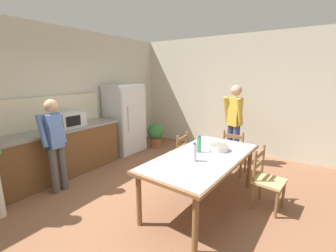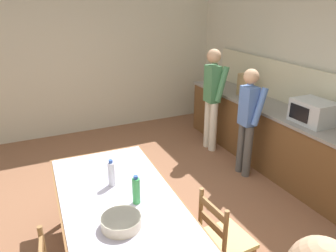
# 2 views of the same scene
# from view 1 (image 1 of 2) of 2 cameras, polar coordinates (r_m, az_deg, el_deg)

# --- Properties ---
(ground_plane) EXTENTS (8.32, 8.32, 0.00)m
(ground_plane) POSITION_cam_1_polar(r_m,az_deg,el_deg) (3.61, -2.63, -19.85)
(ground_plane) COLOR brown
(wall_back) EXTENTS (6.52, 0.12, 2.90)m
(wall_back) POSITION_cam_1_polar(r_m,az_deg,el_deg) (5.12, -27.69, 5.84)
(wall_back) COLOR beige
(wall_back) RESTS_ON ground
(wall_right) EXTENTS (0.12, 5.20, 2.90)m
(wall_right) POSITION_cam_1_polar(r_m,az_deg,el_deg) (5.99, 16.23, 7.62)
(wall_right) COLOR beige
(wall_right) RESTS_ON ground
(kitchen_counter) EXTENTS (3.54, 0.66, 0.94)m
(kitchen_counter) POSITION_cam_1_polar(r_m,az_deg,el_deg) (4.64, -31.53, -7.66)
(kitchen_counter) COLOR brown
(kitchen_counter) RESTS_ON ground
(counter_splashback) EXTENTS (3.50, 0.03, 0.60)m
(counter_splashback) POSITION_cam_1_polar(r_m,az_deg,el_deg) (4.74, -34.18, 2.04)
(counter_splashback) COLOR beige
(counter_splashback) RESTS_ON kitchen_counter
(refrigerator) EXTENTS (0.85, 0.73, 1.71)m
(refrigerator) POSITION_cam_1_polar(r_m,az_deg,el_deg) (5.77, -10.89, 1.78)
(refrigerator) COLOR silver
(refrigerator) RESTS_ON ground
(microwave) EXTENTS (0.50, 0.39, 0.30)m
(microwave) POSITION_cam_1_polar(r_m,az_deg,el_deg) (4.83, -23.64, 1.55)
(microwave) COLOR #B2B7BC
(microwave) RESTS_ON kitchen_counter
(dining_table) EXTENTS (2.13, 1.13, 0.78)m
(dining_table) POSITION_cam_1_polar(r_m,az_deg,el_deg) (3.41, 8.84, -8.61)
(dining_table) COLOR brown
(dining_table) RESTS_ON ground
(bottle_near_centre) EXTENTS (0.07, 0.07, 0.27)m
(bottle_near_centre) POSITION_cam_1_polar(r_m,az_deg,el_deg) (3.13, 6.73, -6.72)
(bottle_near_centre) COLOR silver
(bottle_near_centre) RESTS_ON dining_table
(bottle_off_centre) EXTENTS (0.07, 0.07, 0.27)m
(bottle_off_centre) POSITION_cam_1_polar(r_m,az_deg,el_deg) (3.49, 7.87, -4.65)
(bottle_off_centre) COLOR green
(bottle_off_centre) RESTS_ON dining_table
(serving_bowl) EXTENTS (0.32, 0.32, 0.09)m
(serving_bowl) POSITION_cam_1_polar(r_m,az_deg,el_deg) (3.65, 12.68, -5.27)
(serving_bowl) COLOR beige
(serving_bowl) RESTS_ON dining_table
(chair_side_near_right) EXTENTS (0.46, 0.44, 0.91)m
(chair_side_near_right) POSITION_cam_1_polar(r_m,az_deg,el_deg) (3.69, 23.77, -12.39)
(chair_side_near_right) COLOR olive
(chair_side_near_right) RESTS_ON ground
(chair_side_far_right) EXTENTS (0.44, 0.42, 0.91)m
(chair_side_far_right) POSITION_cam_1_polar(r_m,az_deg,el_deg) (4.28, 1.99, -7.74)
(chair_side_far_right) COLOR olive
(chair_side_far_right) RESTS_ON ground
(chair_head_end) EXTENTS (0.40, 0.42, 0.91)m
(chair_head_end) POSITION_cam_1_polar(r_m,az_deg,el_deg) (4.66, 16.47, -6.51)
(chair_head_end) COLOR olive
(chair_head_end) RESTS_ON ground
(person_at_counter) EXTENTS (0.40, 0.27, 1.58)m
(person_at_counter) POSITION_cam_1_polar(r_m,az_deg,el_deg) (4.12, -26.79, -3.47)
(person_at_counter) COLOR #4C4C4C
(person_at_counter) RESTS_ON ground
(person_by_table) EXTENTS (0.38, 0.49, 1.74)m
(person_by_table) POSITION_cam_1_polar(r_m,az_deg,el_deg) (5.09, 16.44, 1.39)
(person_by_table) COLOR navy
(person_by_table) RESTS_ON ground
(potted_plant) EXTENTS (0.44, 0.44, 0.67)m
(potted_plant) POSITION_cam_1_polar(r_m,az_deg,el_deg) (6.13, -3.19, -1.90)
(potted_plant) COLOR brown
(potted_plant) RESTS_ON ground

